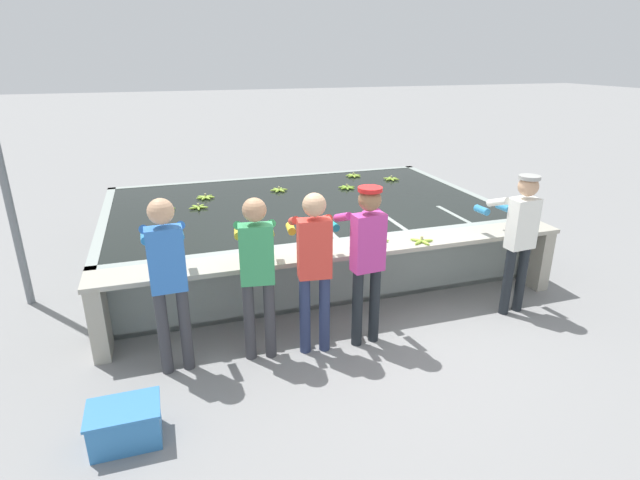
{
  "coord_description": "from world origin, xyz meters",
  "views": [
    {
      "loc": [
        -1.88,
        -4.6,
        2.86
      ],
      "look_at": [
        0.0,
        1.2,
        0.58
      ],
      "focal_mm": 28.0,
      "sensor_mm": 36.0,
      "label": 1
    }
  ],
  "objects_px": {
    "knife_0": "(516,227)",
    "worker_3": "(366,251)",
    "banana_bunch_floating_7": "(347,187)",
    "banana_bunch_floating_8": "(391,179)",
    "banana_bunch_ledge_1": "(377,241)",
    "worker_2": "(314,259)",
    "support_post_left": "(3,175)",
    "banana_bunch_ledge_0": "(422,241)",
    "banana_bunch_floating_3": "(370,195)",
    "banana_bunch_floating_0": "(205,197)",
    "banana_bunch_floating_6": "(198,207)",
    "banana_bunch_floating_2": "(165,209)",
    "worker_4": "(519,231)",
    "worker_0": "(167,270)",
    "banana_bunch_floating_4": "(172,228)",
    "worker_1": "(257,265)",
    "banana_bunch_floating_1": "(353,176)",
    "crate": "(125,424)",
    "banana_bunch_floating_5": "(279,190)"
  },
  "relations": [
    {
      "from": "knife_0",
      "to": "worker_2",
      "type": "bearing_deg",
      "value": -168.67
    },
    {
      "from": "banana_bunch_floating_3",
      "to": "banana_bunch_floating_2",
      "type": "bearing_deg",
      "value": 176.43
    },
    {
      "from": "worker_0",
      "to": "banana_bunch_floating_1",
      "type": "relative_size",
      "value": 6.12
    },
    {
      "from": "banana_bunch_floating_4",
      "to": "worker_2",
      "type": "bearing_deg",
      "value": -55.47
    },
    {
      "from": "worker_0",
      "to": "banana_bunch_ledge_0",
      "type": "distance_m",
      "value": 2.84
    },
    {
      "from": "banana_bunch_floating_3",
      "to": "banana_bunch_ledge_0",
      "type": "distance_m",
      "value": 2.03
    },
    {
      "from": "banana_bunch_floating_3",
      "to": "worker_4",
      "type": "bearing_deg",
      "value": -72.23
    },
    {
      "from": "worker_3",
      "to": "banana_bunch_floating_7",
      "type": "height_order",
      "value": "worker_3"
    },
    {
      "from": "banana_bunch_floating_7",
      "to": "support_post_left",
      "type": "distance_m",
      "value": 4.68
    },
    {
      "from": "banana_bunch_floating_0",
      "to": "banana_bunch_floating_3",
      "type": "height_order",
      "value": "same"
    },
    {
      "from": "worker_4",
      "to": "banana_bunch_floating_7",
      "type": "relative_size",
      "value": 5.85
    },
    {
      "from": "banana_bunch_ledge_0",
      "to": "worker_0",
      "type": "bearing_deg",
      "value": -172.08
    },
    {
      "from": "banana_bunch_floating_2",
      "to": "banana_bunch_floating_8",
      "type": "relative_size",
      "value": 1.0
    },
    {
      "from": "worker_0",
      "to": "banana_bunch_floating_3",
      "type": "xyz_separation_m",
      "value": [
        3.03,
        2.41,
        -0.18
      ]
    },
    {
      "from": "banana_bunch_ledge_1",
      "to": "support_post_left",
      "type": "relative_size",
      "value": 0.09
    },
    {
      "from": "banana_bunch_floating_7",
      "to": "knife_0",
      "type": "height_order",
      "value": "banana_bunch_floating_7"
    },
    {
      "from": "banana_bunch_floating_2",
      "to": "banana_bunch_ledge_0",
      "type": "relative_size",
      "value": 1.03
    },
    {
      "from": "worker_4",
      "to": "banana_bunch_floating_6",
      "type": "bearing_deg",
      "value": 142.08
    },
    {
      "from": "banana_bunch_floating_5",
      "to": "banana_bunch_floating_8",
      "type": "distance_m",
      "value": 2.02
    },
    {
      "from": "banana_bunch_floating_8",
      "to": "banana_bunch_ledge_0",
      "type": "height_order",
      "value": "banana_bunch_ledge_0"
    },
    {
      "from": "banana_bunch_floating_0",
      "to": "banana_bunch_floating_6",
      "type": "xyz_separation_m",
      "value": [
        -0.15,
        -0.5,
        0.0
      ]
    },
    {
      "from": "worker_3",
      "to": "banana_bunch_ledge_0",
      "type": "relative_size",
      "value": 6.14
    },
    {
      "from": "banana_bunch_floating_4",
      "to": "banana_bunch_floating_6",
      "type": "relative_size",
      "value": 0.97
    },
    {
      "from": "banana_bunch_floating_3",
      "to": "banana_bunch_floating_7",
      "type": "height_order",
      "value": "same"
    },
    {
      "from": "worker_1",
      "to": "support_post_left",
      "type": "bearing_deg",
      "value": 141.15
    },
    {
      "from": "knife_0",
      "to": "worker_3",
      "type": "bearing_deg",
      "value": -165.72
    },
    {
      "from": "banana_bunch_floating_8",
      "to": "banana_bunch_ledge_1",
      "type": "xyz_separation_m",
      "value": [
        -1.49,
        -2.72,
        0.0
      ]
    },
    {
      "from": "banana_bunch_ledge_0",
      "to": "banana_bunch_floating_0",
      "type": "bearing_deg",
      "value": 129.06
    },
    {
      "from": "worker_1",
      "to": "banana_bunch_floating_3",
      "type": "height_order",
      "value": "worker_1"
    },
    {
      "from": "worker_1",
      "to": "banana_bunch_floating_4",
      "type": "height_order",
      "value": "worker_1"
    },
    {
      "from": "worker_0",
      "to": "banana_bunch_floating_2",
      "type": "height_order",
      "value": "worker_0"
    },
    {
      "from": "banana_bunch_floating_3",
      "to": "banana_bunch_ledge_1",
      "type": "distance_m",
      "value": 1.99
    },
    {
      "from": "worker_2",
      "to": "banana_bunch_floating_1",
      "type": "distance_m",
      "value": 4.25
    },
    {
      "from": "worker_3",
      "to": "support_post_left",
      "type": "height_order",
      "value": "support_post_left"
    },
    {
      "from": "banana_bunch_floating_0",
      "to": "banana_bunch_ledge_1",
      "type": "relative_size",
      "value": 1.0
    },
    {
      "from": "worker_4",
      "to": "knife_0",
      "type": "distance_m",
      "value": 0.64
    },
    {
      "from": "worker_1",
      "to": "knife_0",
      "type": "relative_size",
      "value": 5.05
    },
    {
      "from": "worker_1",
      "to": "banana_bunch_floating_8",
      "type": "relative_size",
      "value": 5.87
    },
    {
      "from": "worker_0",
      "to": "banana_bunch_floating_4",
      "type": "distance_m",
      "value": 1.76
    },
    {
      "from": "worker_0",
      "to": "worker_3",
      "type": "distance_m",
      "value": 1.91
    },
    {
      "from": "banana_bunch_floating_7",
      "to": "banana_bunch_floating_0",
      "type": "bearing_deg",
      "value": 177.23
    },
    {
      "from": "banana_bunch_ledge_0",
      "to": "banana_bunch_floating_3",
      "type": "bearing_deg",
      "value": 83.82
    },
    {
      "from": "worker_3",
      "to": "banana_bunch_ledge_1",
      "type": "distance_m",
      "value": 0.79
    },
    {
      "from": "banana_bunch_floating_3",
      "to": "worker_3",
      "type": "bearing_deg",
      "value": -114.09
    },
    {
      "from": "banana_bunch_floating_2",
      "to": "banana_bunch_floating_8",
      "type": "xyz_separation_m",
      "value": [
        3.76,
        0.68,
        0.0
      ]
    },
    {
      "from": "banana_bunch_floating_3",
      "to": "crate",
      "type": "height_order",
      "value": "banana_bunch_floating_3"
    },
    {
      "from": "worker_2",
      "to": "knife_0",
      "type": "height_order",
      "value": "worker_2"
    },
    {
      "from": "worker_2",
      "to": "knife_0",
      "type": "xyz_separation_m",
      "value": [
        2.82,
        0.56,
        -0.16
      ]
    },
    {
      "from": "banana_bunch_floating_6",
      "to": "support_post_left",
      "type": "relative_size",
      "value": 0.09
    },
    {
      "from": "banana_bunch_floating_8",
      "to": "support_post_left",
      "type": "bearing_deg",
      "value": -166.37
    }
  ]
}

